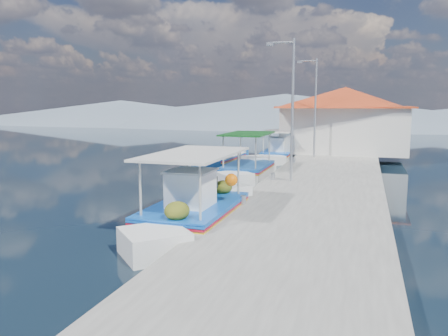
% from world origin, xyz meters
% --- Properties ---
extents(ground, '(160.00, 160.00, 0.00)m').
position_xyz_m(ground, '(0.00, 0.00, 0.00)').
color(ground, black).
rests_on(ground, ground).
extents(quay, '(5.00, 44.00, 0.50)m').
position_xyz_m(quay, '(5.90, 6.00, 0.25)').
color(quay, '#A7A59C').
rests_on(quay, ground).
extents(bollards, '(0.20, 17.20, 0.30)m').
position_xyz_m(bollards, '(3.80, 5.25, 0.65)').
color(bollards, '#A5A8AD').
rests_on(bollards, quay).
extents(main_caique, '(2.37, 7.90, 2.60)m').
position_xyz_m(main_caique, '(2.62, -4.33, 0.50)').
color(main_caique, white).
rests_on(main_caique, ground).
extents(caique_green_canopy, '(2.10, 6.92, 2.59)m').
position_xyz_m(caique_green_canopy, '(1.92, 4.95, 0.39)').
color(caique_green_canopy, white).
rests_on(caique_green_canopy, ground).
extents(caique_blue_hull, '(2.25, 6.78, 1.21)m').
position_xyz_m(caique_blue_hull, '(-0.58, 8.14, 0.33)').
color(caique_blue_hull, '#194E96').
rests_on(caique_blue_hull, ground).
extents(caique_far, '(2.02, 6.28, 2.20)m').
position_xyz_m(caique_far, '(2.01, 12.63, 0.41)').
color(caique_far, white).
rests_on(caique_far, ground).
extents(harbor_building, '(10.49, 10.49, 4.40)m').
position_xyz_m(harbor_building, '(6.20, 15.00, 2.78)').
color(harbor_building, silver).
rests_on(harbor_building, quay).
extents(lamp_post_near, '(1.21, 0.14, 6.00)m').
position_xyz_m(lamp_post_near, '(4.51, 2.00, 3.85)').
color(lamp_post_near, '#A5A8AD').
rests_on(lamp_post_near, quay).
extents(lamp_post_far, '(1.21, 0.14, 6.00)m').
position_xyz_m(lamp_post_far, '(4.51, 11.00, 3.85)').
color(lamp_post_far, '#A5A8AD').
rests_on(lamp_post_far, quay).
extents(mountain_ridge, '(171.40, 96.00, 5.50)m').
position_xyz_m(mountain_ridge, '(6.54, 56.00, 2.04)').
color(mountain_ridge, slate).
rests_on(mountain_ridge, ground).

